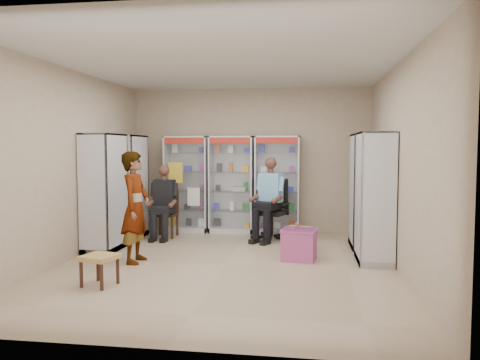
# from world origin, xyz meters

# --- Properties ---
(floor) EXTENTS (6.00, 6.00, 0.00)m
(floor) POSITION_xyz_m (0.00, 0.00, 0.00)
(floor) COLOR tan
(floor) RESTS_ON ground
(room_shell) EXTENTS (5.02, 6.02, 3.01)m
(room_shell) POSITION_xyz_m (0.00, 0.00, 1.97)
(room_shell) COLOR tan
(room_shell) RESTS_ON ground
(cabinet_back_left) EXTENTS (0.90, 0.50, 2.00)m
(cabinet_back_left) POSITION_xyz_m (-1.30, 2.73, 1.00)
(cabinet_back_left) COLOR #B5B7BD
(cabinet_back_left) RESTS_ON floor
(cabinet_back_mid) EXTENTS (0.90, 0.50, 2.00)m
(cabinet_back_mid) POSITION_xyz_m (-0.35, 2.73, 1.00)
(cabinet_back_mid) COLOR #A2A4A9
(cabinet_back_mid) RESTS_ON floor
(cabinet_back_right) EXTENTS (0.90, 0.50, 2.00)m
(cabinet_back_right) POSITION_xyz_m (0.60, 2.73, 1.00)
(cabinet_back_right) COLOR silver
(cabinet_back_right) RESTS_ON floor
(cabinet_right_far) EXTENTS (0.90, 0.50, 2.00)m
(cabinet_right_far) POSITION_xyz_m (2.23, 1.60, 1.00)
(cabinet_right_far) COLOR #B2B6BA
(cabinet_right_far) RESTS_ON floor
(cabinet_right_near) EXTENTS (0.90, 0.50, 2.00)m
(cabinet_right_near) POSITION_xyz_m (2.23, 0.50, 1.00)
(cabinet_right_near) COLOR #B4B8BC
(cabinet_right_near) RESTS_ON floor
(cabinet_left_far) EXTENTS (0.90, 0.50, 2.00)m
(cabinet_left_far) POSITION_xyz_m (-2.23, 1.80, 1.00)
(cabinet_left_far) COLOR #B6B9BE
(cabinet_left_far) RESTS_ON floor
(cabinet_left_near) EXTENTS (0.90, 0.50, 2.00)m
(cabinet_left_near) POSITION_xyz_m (-2.23, 0.70, 1.00)
(cabinet_left_near) COLOR #A7A9AE
(cabinet_left_near) RESTS_ON floor
(wooden_chair) EXTENTS (0.42, 0.42, 0.94)m
(wooden_chair) POSITION_xyz_m (-1.55, 2.00, 0.47)
(wooden_chair) COLOR black
(wooden_chair) RESTS_ON floor
(seated_customer) EXTENTS (0.44, 0.60, 1.34)m
(seated_customer) POSITION_xyz_m (-1.55, 1.95, 0.67)
(seated_customer) COLOR black
(seated_customer) RESTS_ON floor
(office_chair) EXTENTS (0.83, 0.83, 1.17)m
(office_chair) POSITION_xyz_m (0.53, 2.07, 0.58)
(office_chair) COLOR black
(office_chair) RESTS_ON floor
(seated_shopkeeper) EXTENTS (0.71, 0.81, 1.48)m
(seated_shopkeeper) POSITION_xyz_m (0.53, 2.02, 0.74)
(seated_shopkeeper) COLOR #6AA3D1
(seated_shopkeeper) RESTS_ON floor
(pink_trunk) EXTENTS (0.57, 0.55, 0.48)m
(pink_trunk) POSITION_xyz_m (1.09, 0.49, 0.24)
(pink_trunk) COLOR #A34170
(pink_trunk) RESTS_ON floor
(tea_glass) EXTENTS (0.07, 0.07, 0.09)m
(tea_glass) POSITION_xyz_m (1.05, 0.52, 0.53)
(tea_glass) COLOR #601308
(tea_glass) RESTS_ON pink_trunk
(woven_stool_a) EXTENTS (0.50, 0.50, 0.40)m
(woven_stool_a) POSITION_xyz_m (1.06, 1.14, 0.20)
(woven_stool_a) COLOR olive
(woven_stool_a) RESTS_ON floor
(woven_stool_b) EXTENTS (0.48, 0.48, 0.40)m
(woven_stool_b) POSITION_xyz_m (-1.42, -1.28, 0.20)
(woven_stool_b) COLOR tan
(woven_stool_b) RESTS_ON floor
(standing_man) EXTENTS (0.42, 0.63, 1.71)m
(standing_man) POSITION_xyz_m (-1.40, -0.03, 0.85)
(standing_man) COLOR gray
(standing_man) RESTS_ON floor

